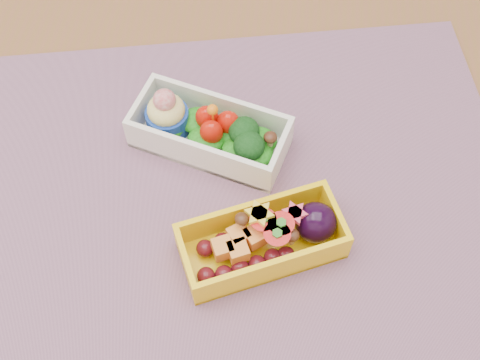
# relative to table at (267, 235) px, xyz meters

# --- Properties ---
(table) EXTENTS (1.20, 0.80, 0.75)m
(table) POSITION_rel_table_xyz_m (0.00, 0.00, 0.00)
(table) COLOR brown
(table) RESTS_ON ground
(placemat) EXTENTS (0.66, 0.56, 0.00)m
(placemat) POSITION_rel_table_xyz_m (-0.04, -0.02, 0.10)
(placemat) COLOR gray
(placemat) RESTS_ON table
(bento_white) EXTENTS (0.18, 0.11, 0.07)m
(bento_white) POSITION_rel_table_xyz_m (-0.07, 0.05, 0.12)
(bento_white) COLOR white
(bento_white) RESTS_ON placemat
(bento_yellow) EXTENTS (0.17, 0.13, 0.05)m
(bento_yellow) POSITION_rel_table_xyz_m (-0.00, -0.07, 0.12)
(bento_yellow) COLOR yellow
(bento_yellow) RESTS_ON placemat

